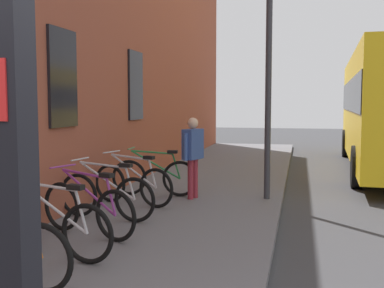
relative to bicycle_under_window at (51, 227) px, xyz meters
The scene contains 10 objects.
ground 4.42m from the bicycle_under_window, 54.71° to the right, with size 60.00×60.00×0.00m, color #38383A.
sidewalk_pavement 4.64m from the bicycle_under_window, 10.45° to the right, with size 24.00×3.50×0.12m, color slate.
station_facade 6.70m from the bicycle_under_window, 12.36° to the left, with size 22.00×0.65×8.20m.
bicycle_under_window is the anchor object (origin of this frame).
bicycle_far_end 0.99m from the bicycle_under_window, ahead, with size 0.72×1.69×0.97m.
bicycle_beside_lamp 1.94m from the bicycle_under_window, ahead, with size 0.48×1.76×0.97m.
bicycle_nearest_sign 3.07m from the bicycle_under_window, ahead, with size 0.65×1.71×0.97m.
bicycle_by_door 3.99m from the bicycle_under_window, ahead, with size 0.48×1.77×0.97m.
pedestrian_near_bus 4.03m from the bicycle_under_window, 12.54° to the right, with size 0.58×0.37×1.59m.
street_lamp 5.62m from the bicycle_under_window, 28.62° to the right, with size 0.28×0.28×5.73m.
Camera 1 is at (-1.62, -0.32, 2.00)m, focal length 44.32 mm.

